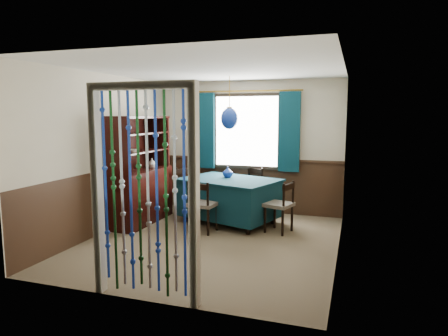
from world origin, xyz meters
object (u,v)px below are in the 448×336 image
(dining_table, at_px, (229,197))
(vase_sideboard, at_px, (152,162))
(chair_far, at_px, (249,190))
(sideboard, at_px, (140,186))
(chair_right, at_px, (280,205))
(chair_near, at_px, (202,205))
(vase_table, at_px, (228,172))
(pendant_lamp, at_px, (229,118))
(bowl_shelf, at_px, (132,151))
(chair_left, at_px, (189,190))

(dining_table, xyz_separation_m, vase_sideboard, (-1.41, -0.13, 0.57))
(chair_far, height_order, sideboard, sideboard)
(chair_far, height_order, chair_right, chair_far)
(dining_table, relative_size, sideboard, 1.01)
(chair_near, bearing_deg, vase_table, 85.44)
(pendant_lamp, height_order, vase_table, pendant_lamp)
(dining_table, distance_m, chair_far, 0.69)
(dining_table, xyz_separation_m, pendant_lamp, (0.00, 0.00, 1.36))
(chair_right, distance_m, pendant_lamp, 1.68)
(pendant_lamp, xyz_separation_m, vase_sideboard, (-1.41, -0.13, -0.78))
(chair_right, height_order, pendant_lamp, pendant_lamp)
(dining_table, distance_m, bowl_shelf, 1.82)
(chair_left, xyz_separation_m, vase_table, (0.79, -0.11, 0.38))
(vase_table, xyz_separation_m, vase_sideboard, (-1.33, -0.30, 0.16))
(dining_table, xyz_separation_m, vase_table, (-0.08, 0.16, 0.41))
(chair_left, relative_size, bowl_shelf, 4.07)
(chair_right, height_order, sideboard, sideboard)
(chair_right, xyz_separation_m, pendant_lamp, (-0.94, 0.29, 1.36))
(chair_far, distance_m, chair_left, 1.12)
(chair_near, distance_m, pendant_lamp, 1.53)
(chair_left, height_order, bowl_shelf, bowl_shelf)
(sideboard, bearing_deg, chair_near, -9.48)
(chair_near, height_order, chair_far, chair_far)
(dining_table, height_order, sideboard, sideboard)
(bowl_shelf, bearing_deg, pendant_lamp, 29.02)
(vase_sideboard, bearing_deg, chair_far, 26.61)
(vase_table, height_order, vase_sideboard, vase_sideboard)
(chair_near, relative_size, vase_table, 4.81)
(chair_left, relative_size, vase_sideboard, 4.65)
(chair_right, distance_m, vase_table, 1.19)
(chair_left, xyz_separation_m, bowl_shelf, (-0.54, -1.06, 0.81))
(dining_table, xyz_separation_m, chair_left, (-0.87, 0.28, 0.03))
(pendant_lamp, bearing_deg, bowl_shelf, -150.98)
(bowl_shelf, bearing_deg, sideboard, 100.18)
(chair_far, bearing_deg, vase_sideboard, 60.74)
(chair_far, distance_m, sideboard, 2.00)
(dining_table, distance_m, pendant_lamp, 1.36)
(dining_table, relative_size, chair_left, 2.08)
(sideboard, distance_m, pendant_lamp, 1.93)
(dining_table, relative_size, pendant_lamp, 2.11)
(chair_far, relative_size, chair_left, 1.00)
(dining_table, xyz_separation_m, sideboard, (-1.47, -0.45, 0.19))
(chair_near, bearing_deg, chair_left, 129.25)
(sideboard, xyz_separation_m, bowl_shelf, (0.06, -0.34, 0.65))
(pendant_lamp, bearing_deg, vase_sideboard, -174.72)
(chair_far, distance_m, bowl_shelf, 2.30)
(chair_near, xyz_separation_m, chair_right, (1.18, 0.39, -0.01))
(chair_near, bearing_deg, dining_table, 76.64)
(chair_near, distance_m, chair_far, 1.41)
(dining_table, height_order, pendant_lamp, pendant_lamp)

